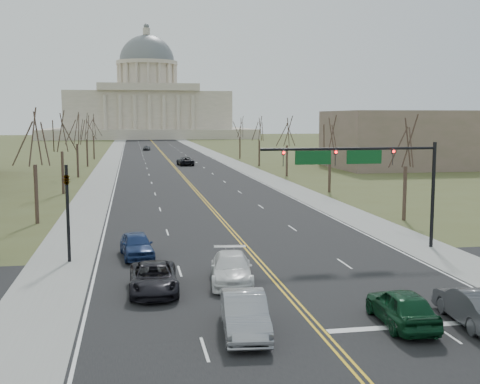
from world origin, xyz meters
name	(u,v)px	position (x,y,z in m)	size (l,w,h in m)	color
ground	(314,324)	(0.00, 0.00, 0.00)	(600.00, 600.00, 0.00)	#4D5128
road	(166,158)	(0.00, 110.00, 0.01)	(20.00, 380.00, 0.01)	black
cross_road	(281,286)	(0.00, 6.00, 0.01)	(120.00, 14.00, 0.01)	black
sidewalk_left	(111,158)	(-12.00, 110.00, 0.01)	(4.00, 380.00, 0.03)	gray
sidewalk_right	(220,157)	(12.00, 110.00, 0.01)	(4.00, 380.00, 0.03)	gray
center_line	(166,158)	(0.00, 110.00, 0.01)	(0.42, 380.00, 0.01)	gold
edge_line_left	(121,158)	(-9.80, 110.00, 0.01)	(0.15, 380.00, 0.01)	silver
edge_line_right	(210,157)	(9.80, 110.00, 0.01)	(0.15, 380.00, 0.01)	silver
stop_bar	(434,325)	(5.00, -1.00, 0.01)	(9.50, 0.50, 0.01)	silver
capitol	(148,106)	(0.00, 249.91, 14.20)	(90.00, 60.00, 50.00)	beige
signal_mast	(363,164)	(7.45, 13.50, 5.76)	(12.12, 0.44, 7.20)	black
signal_left	(67,202)	(-11.50, 13.50, 3.71)	(0.32, 0.36, 6.00)	black
tree_r_0	(406,145)	(15.50, 24.00, 6.55)	(3.74, 3.74, 8.50)	#3C2C23
tree_l_0	(34,141)	(-15.50, 28.00, 6.94)	(3.96, 3.96, 9.00)	#3C2C23
tree_r_1	(330,137)	(15.50, 44.00, 6.55)	(3.74, 3.74, 8.50)	#3C2C23
tree_l_1	(61,134)	(-15.50, 48.00, 6.94)	(3.96, 3.96, 9.00)	#3C2C23
tree_r_2	(287,133)	(15.50, 64.00, 6.55)	(3.74, 3.74, 8.50)	#3C2C23
tree_l_2	(77,131)	(-15.50, 68.00, 6.94)	(3.96, 3.96, 9.00)	#3C2C23
tree_r_3	(259,130)	(15.50, 84.00, 6.55)	(3.74, 3.74, 8.50)	#3C2C23
tree_l_3	(86,128)	(-15.50, 88.00, 6.94)	(3.96, 3.96, 9.00)	#3C2C23
tree_r_4	(240,128)	(15.50, 104.00, 6.55)	(3.74, 3.74, 8.50)	#3C2C23
tree_l_4	(93,127)	(-15.50, 108.00, 6.94)	(3.96, 3.96, 9.00)	#3C2C23
bldg_right_mass	(404,139)	(40.00, 76.00, 5.00)	(25.00, 20.00, 10.00)	#6B5E4C
car_nb_inner_lead	(402,307)	(3.60, -0.81, 0.82)	(1.91, 4.75, 1.62)	#0C371D
car_nb_outer_lead	(473,305)	(6.74, -1.15, 0.81)	(1.69, 4.85, 1.60)	#47494F
car_sb_inner_lead	(245,314)	(-3.17, -0.60, 0.84)	(1.75, 5.02, 1.65)	gray
car_sb_outer_lead	(154,278)	(-6.63, 6.07, 0.74)	(2.41, 5.22, 1.45)	black
car_sb_inner_second	(231,268)	(-2.45, 7.07, 0.79)	(2.18, 5.35, 1.55)	white
car_sb_outer_second	(137,245)	(-7.40, 14.00, 0.81)	(1.88, 4.66, 1.59)	navy
car_far_nb	(185,161)	(2.20, 87.72, 0.79)	(2.59, 5.61, 1.56)	black
car_far_sb	(147,148)	(-3.53, 140.84, 0.73)	(1.70, 4.23, 1.44)	#494B50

